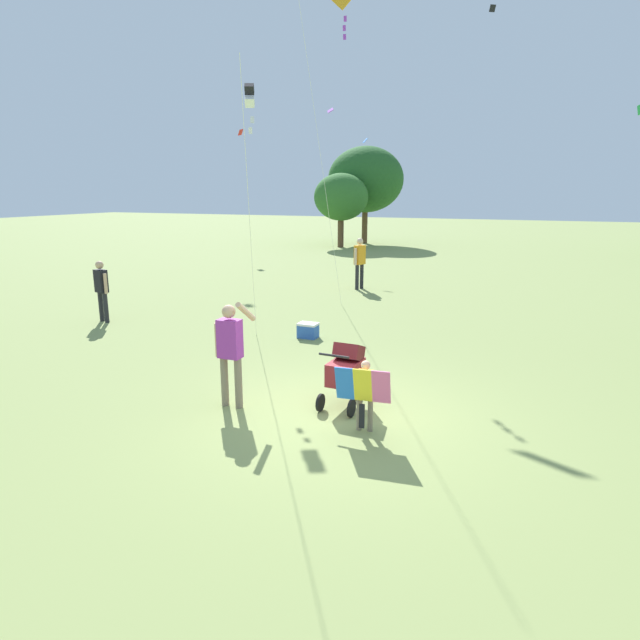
% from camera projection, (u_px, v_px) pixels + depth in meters
% --- Properties ---
extents(ground_plane, '(120.00, 120.00, 0.00)m').
position_uv_depth(ground_plane, '(340.00, 418.00, 8.17)').
color(ground_plane, '#849351').
extents(child_with_butterfly_kite, '(0.78, 0.39, 1.05)m').
position_uv_depth(child_with_butterfly_kite, '(365.00, 389.00, 7.55)').
color(child_with_butterfly_kite, '#7F705B').
rests_on(child_with_butterfly_kite, ground).
extents(person_adult_flyer, '(0.53, 0.50, 1.73)m').
position_uv_depth(person_adult_flyer, '(230.00, 346.00, 8.37)').
color(person_adult_flyer, '#7F705B').
rests_on(person_adult_flyer, ground).
extents(stroller, '(0.57, 1.09, 1.03)m').
position_uv_depth(stroller, '(346.00, 369.00, 8.52)').
color(stroller, black).
rests_on(stroller, ground).
extents(kite_adult_black, '(2.18, 4.02, 5.59)m').
position_uv_depth(kite_adult_black, '(250.00, 100.00, 11.56)').
color(kite_adult_black, black).
rests_on(kite_adult_black, ground).
extents(kite_green_novelty, '(1.04, 3.41, 8.95)m').
position_uv_depth(kite_green_novelty, '(343.00, 6.00, 14.29)').
color(kite_green_novelty, '#F4A319').
rests_on(kite_green_novelty, ground).
extents(distant_kites_cluster, '(25.62, 11.24, 9.40)m').
position_uv_depth(distant_kites_cluster, '(497.00, 40.00, 25.78)').
color(distant_kites_cluster, yellow).
extents(person_red_shirt, '(0.49, 0.30, 1.60)m').
position_uv_depth(person_red_shirt, '(101.00, 286.00, 13.90)').
color(person_red_shirt, '#232328').
rests_on(person_red_shirt, ground).
extents(person_sitting_far, '(0.34, 0.54, 1.77)m').
position_uv_depth(person_sitting_far, '(360.00, 259.00, 18.55)').
color(person_sitting_far, '#232328').
rests_on(person_sitting_far, ground).
extents(cooler_box, '(0.45, 0.33, 0.35)m').
position_uv_depth(cooler_box, '(308.00, 330.00, 12.56)').
color(cooler_box, '#2D5BB7').
rests_on(cooler_box, ground).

